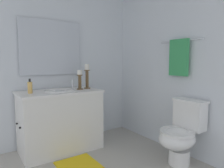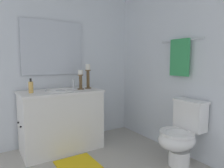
# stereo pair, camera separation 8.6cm
# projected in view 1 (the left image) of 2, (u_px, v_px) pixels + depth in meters

# --- Properties ---
(wall_back) EXTENTS (2.80, 0.04, 2.45)m
(wall_back) POSITION_uv_depth(u_px,v_px,m) (192.00, 59.00, 2.52)
(wall_back) COLOR silver
(wall_back) RESTS_ON ground
(wall_left) EXTENTS (0.04, 2.83, 2.45)m
(wall_left) POSITION_uv_depth(u_px,v_px,m) (43.00, 60.00, 2.88)
(wall_left) COLOR silver
(wall_left) RESTS_ON ground
(vanity_cabinet) EXTENTS (0.58, 1.06, 0.81)m
(vanity_cabinet) POSITION_uv_depth(u_px,v_px,m) (60.00, 120.00, 2.77)
(vanity_cabinet) COLOR white
(vanity_cabinet) RESTS_ON ground
(sink_basin) EXTENTS (0.40, 0.40, 0.24)m
(sink_basin) POSITION_uv_depth(u_px,v_px,m) (60.00, 94.00, 2.73)
(sink_basin) COLOR white
(sink_basin) RESTS_ON vanity_cabinet
(mirror) EXTENTS (0.02, 0.87, 0.76)m
(mirror) POSITION_uv_depth(u_px,v_px,m) (51.00, 48.00, 2.89)
(mirror) COLOR silver
(candle_holder_tall) EXTENTS (0.09, 0.09, 0.35)m
(candle_holder_tall) POSITION_uv_depth(u_px,v_px,m) (87.00, 76.00, 2.94)
(candle_holder_tall) COLOR brown
(candle_holder_tall) RESTS_ON vanity_cabinet
(candle_holder_short) EXTENTS (0.09, 0.09, 0.27)m
(candle_holder_short) POSITION_uv_depth(u_px,v_px,m) (80.00, 79.00, 2.84)
(candle_holder_short) COLOR brown
(candle_holder_short) RESTS_ON vanity_cabinet
(soap_bottle) EXTENTS (0.06, 0.06, 0.18)m
(soap_bottle) POSITION_uv_depth(u_px,v_px,m) (30.00, 87.00, 2.49)
(soap_bottle) COLOR #E5B259
(soap_bottle) RESTS_ON vanity_cabinet
(toilet) EXTENTS (0.39, 0.54, 0.75)m
(toilet) POSITION_uv_depth(u_px,v_px,m) (181.00, 134.00, 2.38)
(toilet) COLOR white
(toilet) RESTS_ON ground
(towel_bar) EXTENTS (0.63, 0.02, 0.02)m
(towel_bar) POSITION_uv_depth(u_px,v_px,m) (180.00, 41.00, 2.57)
(towel_bar) COLOR silver
(towel_near_vanity) EXTENTS (0.28, 0.03, 0.46)m
(towel_near_vanity) POSITION_uv_depth(u_px,v_px,m) (179.00, 58.00, 2.58)
(towel_near_vanity) COLOR #389E59
(towel_near_vanity) RESTS_ON towel_bar
(bath_mat) EXTENTS (0.60, 0.44, 0.02)m
(bath_mat) POSITION_uv_depth(u_px,v_px,m) (81.00, 168.00, 2.30)
(bath_mat) COLOR yellow
(bath_mat) RESTS_ON ground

